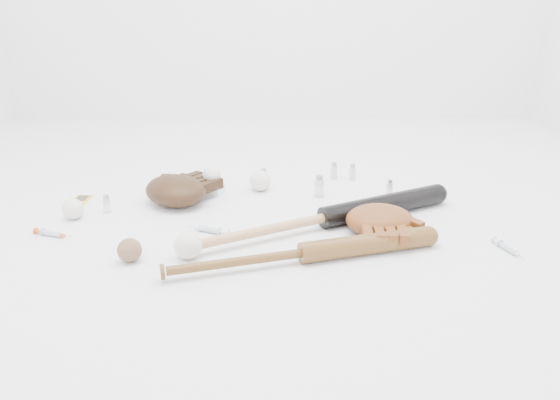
{
  "coord_description": "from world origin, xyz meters",
  "views": [
    {
      "loc": [
        0.02,
        -1.64,
        0.74
      ],
      "look_at": [
        0.03,
        0.07,
        0.06
      ],
      "focal_mm": 35.0,
      "sensor_mm": 36.0,
      "label": 1
    }
  ],
  "objects_px": {
    "glove_dark": "(176,190)",
    "bat_dark": "(326,218)",
    "pedestal": "(212,188)",
    "bat_wood": "(303,253)"
  },
  "relations": [
    {
      "from": "glove_dark",
      "to": "bat_dark",
      "type": "bearing_deg",
      "value": 18.43
    },
    {
      "from": "pedestal",
      "to": "bat_dark",
      "type": "bearing_deg",
      "value": -38.25
    },
    {
      "from": "bat_wood",
      "to": "pedestal",
      "type": "height_order",
      "value": "bat_wood"
    },
    {
      "from": "bat_dark",
      "to": "glove_dark",
      "type": "xyz_separation_m",
      "value": [
        -0.52,
        0.22,
        0.01
      ]
    },
    {
      "from": "bat_dark",
      "to": "pedestal",
      "type": "relative_size",
      "value": 13.69
    },
    {
      "from": "bat_wood",
      "to": "pedestal",
      "type": "relative_size",
      "value": 11.6
    },
    {
      "from": "bat_dark",
      "to": "pedestal",
      "type": "xyz_separation_m",
      "value": [
        -0.4,
        0.31,
        -0.02
      ]
    },
    {
      "from": "bat_dark",
      "to": "glove_dark",
      "type": "distance_m",
      "value": 0.56
    },
    {
      "from": "bat_wood",
      "to": "glove_dark",
      "type": "distance_m",
      "value": 0.63
    },
    {
      "from": "bat_dark",
      "to": "bat_wood",
      "type": "height_order",
      "value": "bat_dark"
    }
  ]
}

